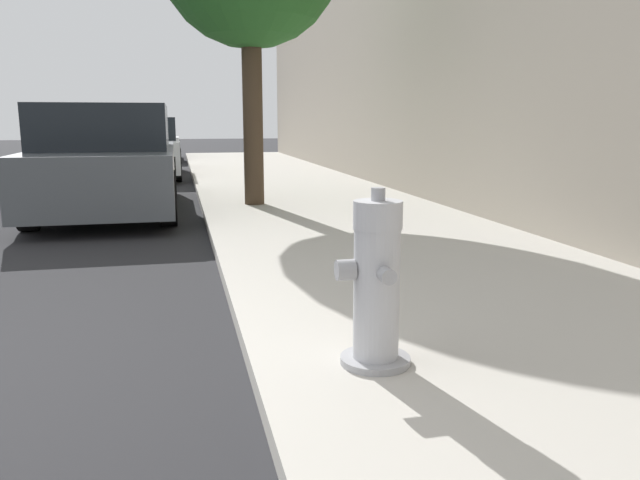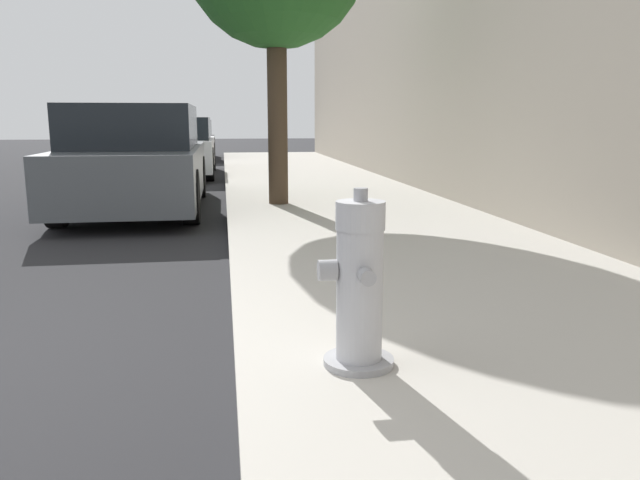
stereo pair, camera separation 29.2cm
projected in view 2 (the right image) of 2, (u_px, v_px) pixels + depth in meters
name	position (u px, v px, depth m)	size (l,w,h in m)	color
sidewalk_slab	(547.00, 356.00, 3.35)	(3.32, 40.00, 0.11)	#B7B2A8
fire_hydrant	(359.00, 287.00, 3.01)	(0.38, 0.37, 0.88)	#97979C
parked_car_near	(137.00, 160.00, 8.93)	(1.81, 4.52, 1.50)	#4C5156
parked_car_mid	(175.00, 147.00, 14.41)	(1.80, 4.39, 1.34)	silver
parked_car_far	(187.00, 140.00, 20.27)	(1.74, 4.17, 1.28)	black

